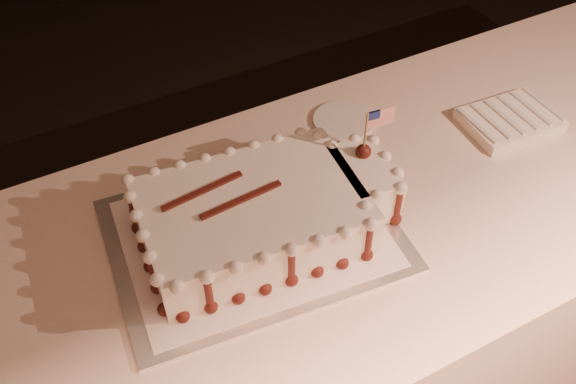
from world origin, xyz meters
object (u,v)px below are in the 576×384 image
banquet_table (314,318)px  cake_board (254,235)px  sheet_cake (267,212)px  napkin_stack (510,120)px  side_plate (343,121)px

banquet_table → cake_board: (-0.14, 0.02, 0.38)m
sheet_cake → napkin_stack: bearing=2.5°
cake_board → sheet_cake: bearing=0.2°
cake_board → sheet_cake: sheet_cake is taller
sheet_cake → side_plate: 0.40m
sheet_cake → napkin_stack: 0.67m
banquet_table → cake_board: size_ratio=4.18×
banquet_table → sheet_cake: bearing=170.7°
napkin_stack → side_plate: 0.40m
sheet_cake → napkin_stack: size_ratio=2.45×
side_plate → banquet_table: bearing=-130.5°
napkin_stack → sheet_cake: bearing=-177.5°
banquet_table → side_plate: 0.50m
banquet_table → side_plate: side_plate is taller
napkin_stack → side_plate: bearing=150.5°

